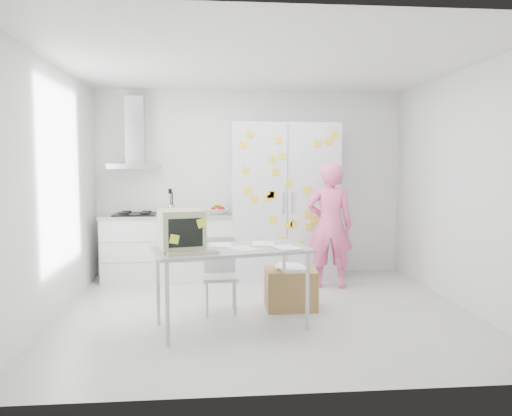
{
  "coord_description": "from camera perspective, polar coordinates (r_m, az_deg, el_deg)",
  "views": [
    {
      "loc": [
        -0.6,
        -5.38,
        1.64
      ],
      "look_at": [
        -0.03,
        0.79,
        1.08
      ],
      "focal_mm": 35.0,
      "sensor_mm": 36.0,
      "label": 1
    }
  ],
  "objects": [
    {
      "name": "counter_run",
      "position": [
        7.2,
        -9.96,
        -4.29
      ],
      "size": [
        1.84,
        0.63,
        1.28
      ],
      "color": "white",
      "rests_on": "ground"
    },
    {
      "name": "floor",
      "position": [
        5.66,
        1.1,
        -11.83
      ],
      "size": [
        4.5,
        4.0,
        0.02
      ],
      "primitive_type": "cube",
      "color": "silver",
      "rests_on": "ground"
    },
    {
      "name": "range_hood",
      "position": [
        7.3,
        -13.62,
        7.47
      ],
      "size": [
        0.7,
        0.48,
        1.01
      ],
      "color": "silver",
      "rests_on": "walls"
    },
    {
      "name": "tall_cabinet",
      "position": [
        7.15,
        3.22,
        0.78
      ],
      "size": [
        1.5,
        0.68,
        2.2
      ],
      "color": "silver",
      "rests_on": "ground"
    },
    {
      "name": "ceiling",
      "position": [
        5.52,
        1.15,
        16.2
      ],
      "size": [
        4.5,
        4.0,
        0.02
      ],
      "primitive_type": "cube",
      "color": "white",
      "rests_on": "walls"
    },
    {
      "name": "chair",
      "position": [
        5.56,
        -4.12,
        -7.08
      ],
      "size": [
        0.38,
        0.38,
        0.82
      ],
      "rotation": [
        0.0,
        0.0,
        0.02
      ],
      "color": "#B1B1AF",
      "rests_on": "ground"
    },
    {
      "name": "desk",
      "position": [
        4.89,
        -6.4,
        -3.56
      ],
      "size": [
        1.63,
        1.07,
        1.19
      ],
      "rotation": [
        0.0,
        0.0,
        0.23
      ],
      "color": "#989AA2",
      "rests_on": "ground"
    },
    {
      "name": "cardboard_box",
      "position": [
        5.72,
        3.98,
        -9.14
      ],
      "size": [
        0.56,
        0.46,
        0.49
      ],
      "rotation": [
        0.0,
        0.0,
        -0.01
      ],
      "color": "olive",
      "rests_on": "ground"
    },
    {
      "name": "person",
      "position": [
        6.64,
        8.44,
        -2.0
      ],
      "size": [
        0.67,
        0.5,
        1.65
      ],
      "primitive_type": "imported",
      "rotation": [
        0.0,
        0.0,
        2.95
      ],
      "color": "pink",
      "rests_on": "ground"
    },
    {
      "name": "walls",
      "position": [
        6.14,
        0.38,
        2.41
      ],
      "size": [
        4.52,
        4.01,
        2.7
      ],
      "color": "white",
      "rests_on": "ground"
    }
  ]
}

